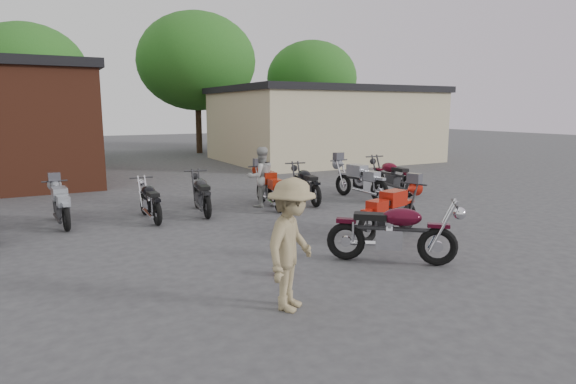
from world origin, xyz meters
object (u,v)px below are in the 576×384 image
sportbike (390,209)px  row_bike_5 (306,182)px  row_bike_1 (61,203)px  row_bike_7 (392,174)px  row_bike_4 (269,186)px  vintage_motorcycle (394,228)px  person_light (261,177)px  row_bike_2 (150,198)px  person_tan (292,245)px  row_bike_6 (360,179)px  helmet (280,268)px  row_bike_3 (201,192)px

sportbike → row_bike_5: bearing=68.7°
row_bike_1 → row_bike_7: size_ratio=0.85×
row_bike_1 → sportbike: bearing=-130.3°
row_bike_5 → row_bike_4: bearing=106.0°
vintage_motorcycle → person_light: (0.04, 5.59, 0.20)m
person_light → row_bike_2: person_light is taller
vintage_motorcycle → person_tan: person_tan is taller
person_tan → row_bike_6: (5.66, 6.17, -0.28)m
row_bike_1 → row_bike_5: row_bike_5 is taller
row_bike_7 → row_bike_4: bearing=95.0°
row_bike_6 → person_tan: bearing=129.5°
vintage_motorcycle → row_bike_4: bearing=128.2°
row_bike_4 → vintage_motorcycle: bearing=-175.8°
row_bike_4 → sportbike: bearing=-160.9°
row_bike_2 → row_bike_6: (6.19, -0.12, 0.08)m
row_bike_2 → row_bike_5: 4.49m
sportbike → row_bike_1: sportbike is taller
row_bike_2 → row_bike_4: row_bike_4 is taller
helmet → row_bike_3: size_ratio=0.13×
row_bike_1 → row_bike_7: (9.61, -0.20, 0.09)m
vintage_motorcycle → row_bike_2: bearing=159.8°
person_light → row_bike_6: 3.14m
vintage_motorcycle → row_bike_5: vintage_motorcycle is taller
row_bike_5 → person_light: bearing=98.2°
sportbike → row_bike_7: (3.54, 4.15, 0.04)m
row_bike_2 → row_bike_7: (7.67, 0.20, 0.09)m
person_light → row_bike_3: person_light is taller
vintage_motorcycle → person_tan: (-2.51, -0.89, 0.27)m
row_bike_3 → row_bike_4: (1.89, -0.13, 0.02)m
sportbike → person_tan: (-3.61, -2.32, 0.31)m
row_bike_2 → row_bike_5: bearing=-88.7°
row_bike_5 → row_bike_7: 3.19m
row_bike_2 → row_bike_3: bearing=-84.5°
sportbike → row_bike_7: bearing=33.0°
row_bike_1 → row_bike_2: bearing=-106.3°
row_bike_4 → row_bike_6: size_ratio=0.95×
sportbike → vintage_motorcycle: bearing=-144.2°
vintage_motorcycle → helmet: bearing=-149.8°
person_light → row_bike_3: bearing=1.4°
row_bike_4 → row_bike_5: (1.24, 0.15, 0.01)m
helmet → row_bike_2: 5.14m
vintage_motorcycle → row_bike_7: (4.64, 5.59, -0.01)m
sportbike → person_light: 4.30m
vintage_motorcycle → person_light: 5.59m
person_tan → row_bike_3: 6.50m
vintage_motorcycle → row_bike_2: (-3.03, 5.39, -0.10)m
row_bike_3 → row_bike_7: row_bike_7 is taller
helmet → person_tan: bearing=-110.6°
vintage_motorcycle → row_bike_7: bearing=90.7°
row_bike_4 → row_bike_6: bearing=-86.3°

